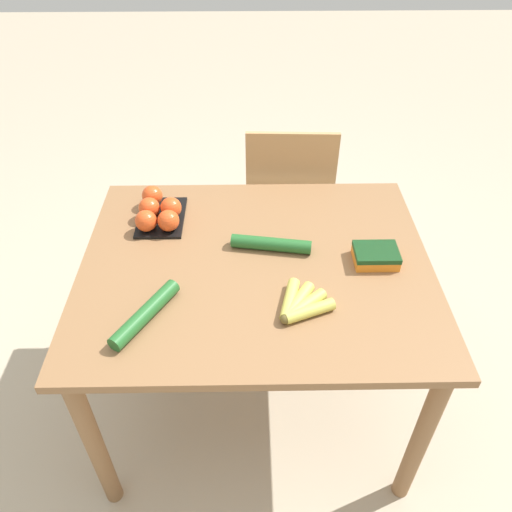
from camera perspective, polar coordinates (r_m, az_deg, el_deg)
The scene contains 8 objects.
ground_plane at distance 2.28m, azimuth 0.00°, elevation -15.47°, with size 12.00×12.00×0.00m, color #B7A88E.
dining_table at distance 1.76m, azimuth 0.00°, elevation -3.35°, with size 1.19×0.98×0.77m.
chair at distance 2.42m, azimuth 3.64°, elevation 5.32°, with size 0.44×0.42×0.95m.
banana_bunch at distance 1.53m, azimuth 5.03°, elevation -5.61°, with size 0.17×0.18×0.04m.
tomato_pack at distance 1.88m, azimuth -11.14°, elevation 5.03°, with size 0.17×0.25×0.09m.
carrot_bag at distance 1.72m, azimuth 13.53°, elevation 0.21°, with size 0.15×0.11×0.05m.
cucumber_near at distance 1.53m, azimuth -12.52°, elevation -6.45°, with size 0.18×0.26×0.05m.
cucumber_far at distance 1.73m, azimuth 1.73°, elevation 1.38°, with size 0.28×0.09×0.05m.
Camera 1 is at (-0.02, -1.26, 1.89)m, focal length 35.00 mm.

